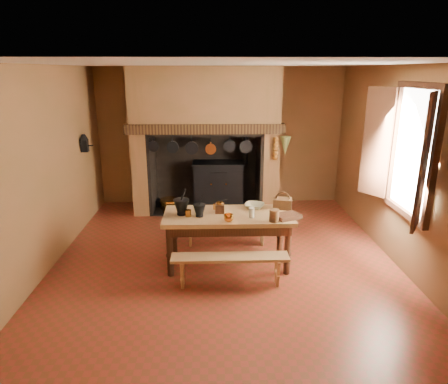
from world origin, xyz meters
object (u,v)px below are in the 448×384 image
(coffee_grinder, at_px, (220,208))
(wicker_basket, at_px, (283,203))
(mixing_bowl, at_px, (254,206))
(work_table, at_px, (228,222))
(iron_range, at_px, (219,183))
(bench_front, at_px, (230,263))

(coffee_grinder, distance_m, wicker_basket, 0.94)
(coffee_grinder, xyz_separation_m, mixing_bowl, (0.51, 0.18, -0.04))
(work_table, bearing_deg, coffee_grinder, 154.00)
(iron_range, xyz_separation_m, bench_front, (0.08, -3.25, -0.16))
(iron_range, bearing_deg, work_table, -88.20)
(iron_range, distance_m, bench_front, 3.26)
(coffee_grinder, relative_size, mixing_bowl, 0.70)
(bench_front, bearing_deg, wicker_basket, 45.45)
(mixing_bowl, bearing_deg, bench_front, -115.30)
(iron_range, xyz_separation_m, coffee_grinder, (-0.03, -2.59, 0.37))
(iron_range, relative_size, wicker_basket, 5.31)
(coffee_grinder, distance_m, mixing_bowl, 0.54)
(iron_range, bearing_deg, mixing_bowl, -78.80)
(work_table, height_order, wicker_basket, wicker_basket)
(work_table, bearing_deg, iron_range, 91.80)
(iron_range, xyz_separation_m, mixing_bowl, (0.48, -2.42, 0.34))
(coffee_grinder, height_order, mixing_bowl, coffee_grinder)
(work_table, distance_m, bench_front, 0.69)
(bench_front, bearing_deg, work_table, 90.00)
(coffee_grinder, relative_size, wicker_basket, 0.65)
(bench_front, relative_size, mixing_bowl, 5.37)
(bench_front, bearing_deg, coffee_grinder, 100.03)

